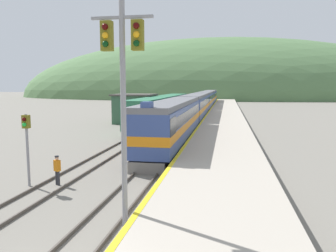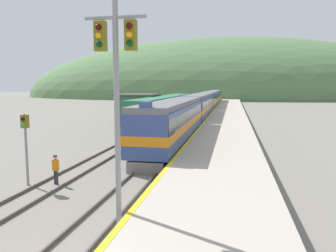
# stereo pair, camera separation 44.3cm
# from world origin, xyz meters

# --- Properties ---
(track_main) EXTENTS (1.52, 180.00, 0.16)m
(track_main) POSITION_xyz_m (0.00, 70.00, 0.08)
(track_main) COLOR #4C443D
(track_main) RESTS_ON ground
(track_siding) EXTENTS (1.52, 180.00, 0.16)m
(track_siding) POSITION_xyz_m (-4.42, 70.00, 0.08)
(track_siding) COLOR #4C443D
(track_siding) RESTS_ON ground
(platform) EXTENTS (5.76, 140.00, 0.91)m
(platform) POSITION_xyz_m (4.45, 50.00, 0.45)
(platform) COLOR #ADA393
(platform) RESTS_ON ground
(distant_hills) EXTENTS (193.22, 86.95, 54.17)m
(distant_hills) POSITION_xyz_m (0.00, 149.82, 0.00)
(distant_hills) COLOR #517547
(distant_hills) RESTS_ON ground
(station_shed) EXTENTS (5.75, 6.15, 4.24)m
(station_shed) POSITION_xyz_m (-8.50, 39.77, 2.14)
(station_shed) COLOR #385B42
(station_shed) RESTS_ON ground
(express_train_lead_car) EXTENTS (3.03, 20.49, 4.48)m
(express_train_lead_car) POSITION_xyz_m (0.00, 22.27, 2.25)
(express_train_lead_car) COLOR black
(express_train_lead_car) RESTS_ON ground
(carriage_second) EXTENTS (3.02, 21.21, 4.12)m
(carriage_second) POSITION_xyz_m (0.00, 44.23, 2.24)
(carriage_second) COLOR black
(carriage_second) RESTS_ON ground
(carriage_third) EXTENTS (3.02, 21.21, 4.12)m
(carriage_third) POSITION_xyz_m (0.00, 66.32, 2.24)
(carriage_third) COLOR black
(carriage_third) RESTS_ON ground
(carriage_fourth) EXTENTS (3.02, 21.21, 4.12)m
(carriage_fourth) POSITION_xyz_m (0.00, 88.41, 2.24)
(carriage_fourth) COLOR black
(carriage_fourth) RESTS_ON ground
(siding_train) EXTENTS (2.90, 31.55, 3.93)m
(siding_train) POSITION_xyz_m (-4.42, 40.70, 2.02)
(siding_train) COLOR black
(siding_train) RESTS_ON ground
(signal_mast_main) EXTENTS (2.20, 0.42, 8.67)m
(signal_mast_main) POSITION_xyz_m (1.21, 4.34, 5.70)
(signal_mast_main) COLOR gray
(signal_mast_main) RESTS_ON ground
(signal_post_siding) EXTENTS (0.36, 0.42, 3.95)m
(signal_post_siding) POSITION_xyz_m (-5.73, 8.99, 2.83)
(signal_post_siding) COLOR gray
(signal_post_siding) RESTS_ON ground
(track_worker) EXTENTS (0.42, 0.36, 1.65)m
(track_worker) POSITION_xyz_m (-4.29, 9.46, 0.93)
(track_worker) COLOR #2D2D33
(track_worker) RESTS_ON ground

